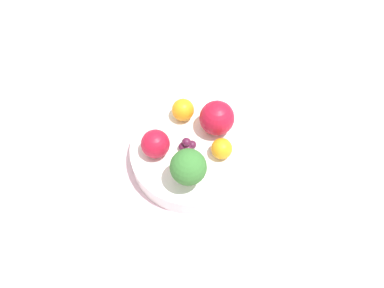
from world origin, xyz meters
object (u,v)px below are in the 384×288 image
bowl (192,153)px  orange_back (183,110)px  grape_cluster (187,145)px  apple_red (155,144)px  broccoli (188,168)px  apple_green (217,118)px  orange_front (222,149)px

bowl → orange_back: (0.00, 0.07, 0.04)m
grape_cluster → bowl: bearing=-5.6°
apple_red → orange_back: 0.09m
bowl → grape_cluster: size_ratio=7.55×
orange_back → bowl: bearing=-90.4°
broccoli → apple_red: 0.08m
apple_green → orange_back: 0.06m
bowl → apple_red: 0.08m
apple_red → grape_cluster: (0.05, -0.01, -0.01)m
orange_back → grape_cluster: bearing=-98.3°
apple_red → orange_front: bearing=-16.7°
apple_red → apple_green: 0.12m
apple_green → orange_front: 0.06m
bowl → broccoli: 0.09m
broccoli → orange_front: size_ratio=2.10×
orange_back → grape_cluster: (-0.01, -0.07, -0.01)m
apple_green → orange_front: size_ratio=1.69×
grape_cluster → apple_green: bearing=24.6°
broccoli → grape_cluster: broccoli is taller
orange_back → orange_front: bearing=-64.4°
apple_red → orange_front: (0.11, -0.03, -0.01)m
bowl → orange_back: 0.08m
orange_front → orange_back: 0.10m
broccoli → orange_back: size_ratio=1.87×
apple_green → orange_back: bearing=142.7°
apple_green → orange_back: (-0.05, 0.04, -0.01)m
apple_green → broccoli: bearing=-128.9°
bowl → orange_back: orange_back is taller
apple_green → orange_back: size_ratio=1.51×
apple_red → grape_cluster: size_ratio=1.71×
apple_red → grape_cluster: bearing=-6.0°
bowl → apple_red: (-0.06, 0.01, 0.05)m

